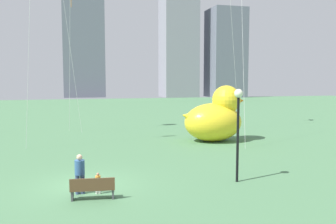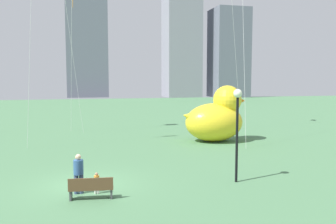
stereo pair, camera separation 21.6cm
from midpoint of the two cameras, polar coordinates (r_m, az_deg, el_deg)
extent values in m
plane|color=#4C7B51|center=(16.72, -13.28, -11.41)|extent=(140.00, 140.00, 0.00)
cube|color=brown|center=(14.78, -12.39, -11.94)|extent=(1.78, 0.63, 0.06)
cube|color=brown|center=(14.52, -12.47, -11.21)|extent=(1.74, 0.24, 0.45)
cube|color=#47474C|center=(14.92, -15.49, -12.75)|extent=(0.12, 0.38, 0.39)
cube|color=#47474C|center=(14.82, -9.24, -12.75)|extent=(0.12, 0.38, 0.39)
cylinder|color=#38476B|center=(15.54, -14.70, -11.17)|extent=(0.19, 0.19, 0.82)
cylinder|color=#38476B|center=(15.54, -13.93, -11.15)|extent=(0.19, 0.19, 0.82)
cylinder|color=#33598C|center=(15.36, -14.38, -8.60)|extent=(0.41, 0.41, 0.61)
sphere|color=#D8AD8C|center=(15.26, -14.42, -7.05)|extent=(0.24, 0.24, 0.24)
cylinder|color=silver|center=(15.43, -11.75, -11.96)|extent=(0.10, 0.10, 0.44)
cylinder|color=silver|center=(15.43, -11.33, -11.95)|extent=(0.10, 0.10, 0.44)
cylinder|color=gold|center=(15.32, -11.57, -10.58)|extent=(0.22, 0.22, 0.33)
sphere|color=#A87C5B|center=(15.26, -11.58, -9.76)|extent=(0.13, 0.13, 0.13)
ellipsoid|color=yellow|center=(27.39, 7.01, -1.64)|extent=(4.48, 3.31, 2.92)
sphere|color=yellow|center=(27.65, 9.11, 1.98)|extent=(2.18, 2.18, 2.18)
cone|color=orange|center=(28.07, 10.94, 1.78)|extent=(0.98, 0.98, 0.98)
cone|color=yellow|center=(26.68, 3.13, -0.74)|extent=(1.34, 1.17, 1.41)
cylinder|color=black|center=(16.71, 10.75, -4.39)|extent=(0.12, 0.12, 3.96)
sphere|color=#EAEACC|center=(16.49, 10.88, 2.96)|extent=(0.40, 0.40, 0.40)
cube|color=slate|center=(96.50, -13.49, 13.26)|extent=(10.37, 6.79, 36.54)
cube|color=gray|center=(95.33, 1.64, 15.00)|extent=(8.81, 8.56, 41.48)
cube|color=slate|center=(95.56, 9.15, 9.27)|extent=(8.85, 8.70, 22.79)
cylinder|color=silver|center=(26.01, 11.67, 10.21)|extent=(0.76, 2.84, 14.07)
cylinder|color=silver|center=(26.01, -21.67, 9.61)|extent=(0.81, 0.12, 13.76)
cylinder|color=silver|center=(32.66, -15.65, 12.89)|extent=(0.60, 2.04, 18.34)
cylinder|color=silver|center=(33.68, 10.15, 11.90)|extent=(2.32, 1.50, 17.33)
cylinder|color=silver|center=(32.12, -15.35, 7.96)|extent=(1.44, 0.12, 12.69)
camera|label=1|loc=(0.11, -90.30, -0.03)|focal=38.01mm
camera|label=2|loc=(0.11, 89.70, 0.03)|focal=38.01mm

